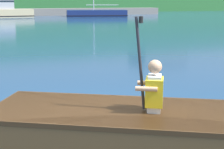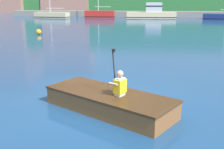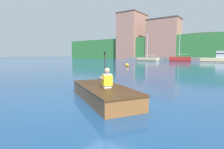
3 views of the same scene
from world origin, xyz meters
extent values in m
plane|color=navy|center=(0.00, 0.00, 0.00)|extent=(300.00, 300.00, 0.00)
cube|color=#B2B2B7|center=(1.37, 37.53, 1.64)|extent=(2.53, 1.92, 1.43)
cube|color=#19232D|center=(1.37, 37.53, 1.82)|extent=(2.55, 1.94, 0.20)
cube|color=navy|center=(12.17, 35.82, 0.39)|extent=(7.49, 3.60, 0.78)
cube|color=black|center=(12.17, 35.82, 0.14)|extent=(7.54, 3.64, 0.10)
cylinder|color=silver|center=(12.88, 35.67, 1.38)|extent=(3.89, 0.91, 0.07)
cube|color=brown|center=(0.24, -0.38, 0.24)|extent=(3.58, 2.81, 0.49)
cube|color=#482C16|center=(0.24, -0.38, 0.46)|extent=(3.64, 2.87, 0.06)
cube|color=#482C16|center=(0.24, -0.38, 0.45)|extent=(3.06, 2.37, 0.02)
cone|color=brown|center=(-1.17, 0.44, 0.27)|extent=(0.60, 0.60, 0.44)
cube|color=brown|center=(0.47, -0.51, 0.44)|extent=(0.74, 1.11, 0.03)
cube|color=silver|center=(0.54, -0.56, 0.71)|extent=(0.26, 0.29, 0.45)
cube|color=yellow|center=(0.54, -0.56, 0.73)|extent=(0.33, 0.36, 0.34)
sphere|color=tan|center=(0.54, -0.56, 1.04)|extent=(0.17, 0.17, 0.17)
cylinder|color=tan|center=(0.54, -0.38, 0.80)|extent=(0.25, 0.18, 0.06)
cylinder|color=tan|center=(0.39, -0.64, 0.80)|extent=(0.25, 0.18, 0.06)
cylinder|color=#232328|center=(0.38, -0.47, 1.07)|extent=(0.15, 0.11, 1.13)
cylinder|color=black|center=(0.38, -0.47, 1.60)|extent=(0.05, 0.05, 0.08)
camera|label=1|loc=(-1.42, -4.15, 1.81)|focal=55.00mm
camera|label=2|loc=(1.27, -7.11, 2.79)|focal=45.00mm
camera|label=3|loc=(3.87, -4.92, 1.53)|focal=28.00mm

